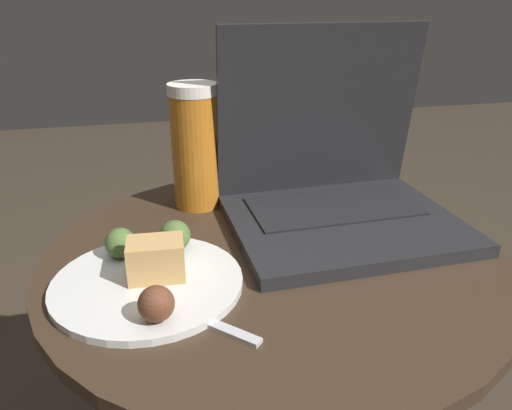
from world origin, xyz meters
name	(u,v)px	position (x,y,z in m)	size (l,w,h in m)	color
table	(272,356)	(0.00, 0.00, 0.38)	(0.60, 0.60, 0.55)	#9E9EA3
laptop	(335,183)	(0.11, 0.08, 0.61)	(0.32, 0.27, 0.27)	#232326
beer_glass	(195,147)	(-0.08, 0.18, 0.65)	(0.07, 0.07, 0.19)	#C6701E
snack_plate	(150,272)	(-0.16, -0.04, 0.57)	(0.22, 0.22, 0.05)	silver
fork	(171,307)	(-0.14, -0.10, 0.56)	(0.15, 0.15, 0.00)	silver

